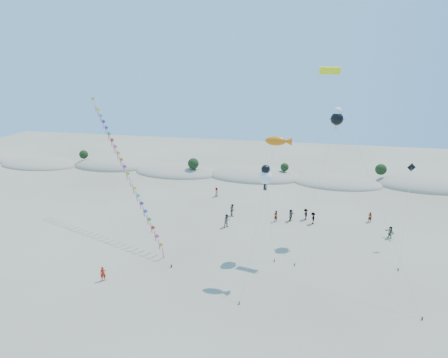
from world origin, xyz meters
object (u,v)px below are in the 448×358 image
at_px(parafoil_kite, 331,75).
at_px(fish_kite, 279,141).
at_px(kite_train, 124,165).
at_px(flyer_foreground, 103,274).

bearing_deg(parafoil_kite, fish_kite, -124.96).
distance_m(kite_train, flyer_foreground, 15.34).
bearing_deg(kite_train, flyer_foreground, -75.92).
relative_size(fish_kite, parafoil_kite, 0.69).
height_order(kite_train, fish_kite, kite_train).
xyz_separation_m(kite_train, parafoil_kite, (25.45, 1.14, 11.56)).
bearing_deg(parafoil_kite, flyer_foreground, -148.49).
bearing_deg(flyer_foreground, kite_train, 72.33).
relative_size(parafoil_kite, flyer_foreground, 13.64).
bearing_deg(flyer_foreground, fish_kite, -11.28).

